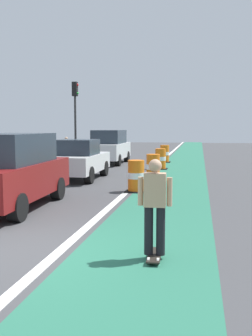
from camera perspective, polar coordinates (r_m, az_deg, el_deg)
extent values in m
plane|color=#424244|center=(7.32, -17.08, -11.76)|extent=(100.00, 100.00, 0.00)
cube|color=#286B51|center=(18.30, 7.90, -0.92)|extent=(2.50, 80.00, 0.01)
cube|color=silver|center=(18.43, 3.24, -0.81)|extent=(0.20, 80.00, 0.01)
cube|color=black|center=(6.64, 4.24, -12.76)|extent=(0.25, 0.81, 0.02)
cylinder|color=silver|center=(6.89, 3.75, -12.14)|extent=(0.04, 0.11, 0.11)
cylinder|color=silver|center=(6.88, 5.06, -12.18)|extent=(0.04, 0.11, 0.11)
cylinder|color=silver|center=(6.40, 3.36, -13.59)|extent=(0.04, 0.11, 0.11)
cylinder|color=silver|center=(6.39, 4.78, -13.63)|extent=(0.04, 0.11, 0.11)
cylinder|color=black|center=(6.52, 3.39, -9.22)|extent=(0.15, 0.15, 0.82)
cylinder|color=black|center=(6.51, 5.16, -9.27)|extent=(0.15, 0.15, 0.82)
cube|color=tan|center=(6.37, 4.32, -3.25)|extent=(0.37, 0.24, 0.56)
cylinder|color=tan|center=(6.39, 2.17, -3.45)|extent=(0.09, 0.09, 0.48)
cylinder|color=tan|center=(6.36, 6.48, -3.54)|extent=(0.09, 0.09, 0.48)
sphere|color=tan|center=(6.32, 4.35, 0.33)|extent=(0.22, 0.22, 0.22)
cube|color=maroon|center=(10.93, -16.69, -1.65)|extent=(2.00, 4.66, 0.90)
cube|color=#232D38|center=(10.85, -16.83, 2.80)|extent=(1.72, 2.91, 0.80)
cylinder|color=black|center=(12.61, -17.20, -2.73)|extent=(0.30, 0.69, 0.68)
cylinder|color=black|center=(11.99, -10.13, -3.00)|extent=(0.30, 0.69, 0.68)
cylinder|color=black|center=(9.38, -15.84, -5.65)|extent=(0.30, 0.69, 0.68)
cube|color=silver|center=(16.55, -7.08, 0.79)|extent=(1.89, 4.12, 0.72)
cube|color=#232D38|center=(16.26, -7.37, 3.09)|extent=(1.64, 1.74, 0.64)
cylinder|color=black|center=(18.04, -8.36, 0.05)|extent=(0.29, 0.68, 0.68)
cylinder|color=black|center=(17.59, -3.29, -0.05)|extent=(0.29, 0.68, 0.68)
cylinder|color=black|center=(15.66, -11.31, -0.91)|extent=(0.29, 0.68, 0.68)
cylinder|color=black|center=(15.14, -5.52, -1.05)|extent=(0.29, 0.68, 0.68)
cube|color=silver|center=(23.48, -2.48, 2.59)|extent=(1.88, 4.62, 0.90)
cube|color=#232D38|center=(23.44, -2.49, 4.66)|extent=(1.64, 2.87, 0.80)
cylinder|color=black|center=(25.08, -3.58, 1.78)|extent=(0.29, 0.68, 0.68)
cylinder|color=black|center=(24.74, 0.11, 1.73)|extent=(0.29, 0.68, 0.68)
cylinder|color=black|center=(22.34, -5.34, 1.24)|extent=(0.29, 0.68, 0.68)
cylinder|color=black|center=(21.95, -1.21, 1.18)|extent=(0.29, 0.68, 0.68)
cylinder|color=orange|center=(13.20, 1.50, -2.47)|extent=(0.56, 0.56, 0.42)
cylinder|color=white|center=(13.16, 1.51, -1.11)|extent=(0.57, 0.57, 0.21)
cylinder|color=orange|center=(13.13, 1.51, 0.25)|extent=(0.56, 0.56, 0.42)
cube|color=black|center=(13.24, 1.50, -3.45)|extent=(0.73, 0.73, 0.04)
cylinder|color=orange|center=(16.16, 4.04, -0.91)|extent=(0.56, 0.56, 0.42)
cylinder|color=white|center=(16.13, 4.05, 0.20)|extent=(0.57, 0.57, 0.21)
cylinder|color=orange|center=(16.10, 4.05, 1.31)|extent=(0.56, 0.56, 0.42)
cube|color=black|center=(16.19, 4.03, -1.72)|extent=(0.73, 0.73, 0.04)
cylinder|color=orange|center=(20.42, 5.14, 0.53)|extent=(0.56, 0.56, 0.42)
cylinder|color=white|center=(20.39, 5.15, 1.41)|extent=(0.57, 0.57, 0.21)
cylinder|color=orange|center=(20.37, 5.16, 2.30)|extent=(0.56, 0.56, 0.42)
cube|color=black|center=(20.44, 5.13, -0.11)|extent=(0.73, 0.73, 0.04)
cylinder|color=orange|center=(24.42, 5.74, 1.43)|extent=(0.56, 0.56, 0.42)
cylinder|color=white|center=(24.40, 5.75, 2.17)|extent=(0.57, 0.57, 0.21)
cylinder|color=orange|center=(24.38, 5.76, 2.91)|extent=(0.56, 0.56, 0.42)
cube|color=black|center=(24.44, 5.74, 0.89)|extent=(0.73, 0.73, 0.04)
cylinder|color=#2D2D2D|center=(25.17, -7.52, 5.76)|extent=(0.14, 0.14, 4.20)
cube|color=black|center=(25.28, -7.60, 11.55)|extent=(0.32, 0.32, 0.90)
sphere|color=red|center=(25.26, -7.23, 12.15)|extent=(0.16, 0.16, 0.16)
sphere|color=green|center=(25.21, -7.22, 10.98)|extent=(0.16, 0.16, 0.16)
cylinder|color=#33333D|center=(24.52, -8.82, 1.83)|extent=(0.20, 0.20, 0.86)
cube|color=white|center=(24.48, -8.85, 3.46)|extent=(0.34, 0.20, 0.54)
sphere|color=tan|center=(24.47, -8.86, 4.35)|extent=(0.20, 0.20, 0.20)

